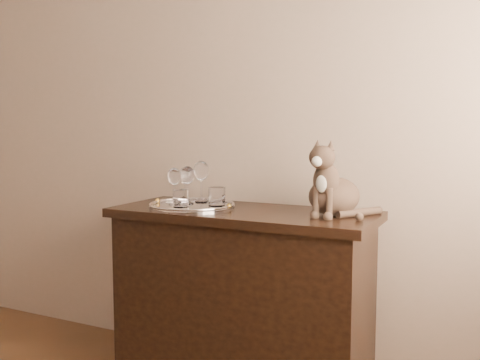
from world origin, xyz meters
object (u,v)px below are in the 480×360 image
object	(u,v)px
tray	(192,206)
tumbler_c	(217,197)
wine_glass_a	(185,185)
cat	(334,177)
wine_glass_d	(187,185)
sideboard	(243,301)
wine_glass_b	(201,182)
wine_glass_c	(174,186)
tumbler_b	(181,198)

from	to	relation	value
tray	tumbler_c	size ratio (longest dim) A/B	4.55
wine_glass_a	cat	bearing A→B (deg)	-0.42
wine_glass_d	sideboard	bearing A→B (deg)	-1.57
tumbler_c	cat	bearing A→B (deg)	4.37
wine_glass_b	wine_glass_d	bearing A→B (deg)	-109.69
wine_glass_c	cat	world-z (taller)	cat
tumbler_b	tray	bearing A→B (deg)	76.36
wine_glass_c	wine_glass_b	bearing A→B (deg)	55.03
wine_glass_c	cat	xyz separation A→B (m)	(0.76, 0.07, 0.07)
tumbler_b	tumbler_c	bearing A→B (deg)	38.62
tray	cat	distance (m)	0.68
sideboard	wine_glass_c	xyz separation A→B (m)	(-0.35, -0.03, 0.52)
wine_glass_b	cat	bearing A→B (deg)	-3.64
wine_glass_c	wine_glass_a	bearing A→B (deg)	82.32
wine_glass_c	tumbler_b	world-z (taller)	wine_glass_c
tumbler_b	wine_glass_b	bearing A→B (deg)	90.54
tray	tumbler_c	distance (m)	0.13
wine_glass_a	wine_glass_b	world-z (taller)	wine_glass_b
wine_glass_b	wine_glass_d	xyz separation A→B (m)	(-0.03, -0.08, -0.01)
sideboard	tumbler_b	xyz separation A→B (m)	(-0.27, -0.10, 0.47)
tray	wine_glass_b	world-z (taller)	wine_glass_b
wine_glass_a	tumbler_c	bearing A→B (deg)	-13.09
tray	tumbler_b	xyz separation A→B (m)	(-0.02, -0.07, 0.04)
wine_glass_a	wine_glass_c	distance (m)	0.08
wine_glass_c	tumbler_b	size ratio (longest dim) A/B	2.14
wine_glass_a	wine_glass_d	size ratio (longest dim) A/B	0.95
sideboard	tray	distance (m)	0.50
wine_glass_b	tumbler_b	bearing A→B (deg)	-89.46
wine_glass_a	wine_glass_d	distance (m)	0.06
wine_glass_b	cat	xyz separation A→B (m)	(0.68, -0.04, 0.05)
sideboard	tumbler_b	size ratio (longest dim) A/B	14.84
wine_glass_c	wine_glass_d	world-z (taller)	wine_glass_d
sideboard	wine_glass_a	bearing A→B (deg)	171.40
tumbler_b	cat	distance (m)	0.70
tumbler_b	sideboard	bearing A→B (deg)	20.66
wine_glass_a	wine_glass_b	size ratio (longest dim) A/B	0.85
wine_glass_b	wine_glass_a	bearing A→B (deg)	-151.77
wine_glass_d	tumbler_c	distance (m)	0.17
wine_glass_b	tumbler_c	xyz separation A→B (m)	(0.13, -0.09, -0.06)
wine_glass_d	tumbler_c	xyz separation A→B (m)	(0.16, -0.00, -0.05)
tumbler_c	cat	xyz separation A→B (m)	(0.55, 0.04, 0.11)
wine_glass_a	cat	size ratio (longest dim) A/B	0.53
sideboard	tumbler_b	world-z (taller)	tumbler_b
wine_glass_d	tray	bearing A→B (deg)	-38.58
tumbler_b	cat	size ratio (longest dim) A/B	0.25
tumbler_c	wine_glass_b	bearing A→B (deg)	147.38
wine_glass_d	tumbler_b	xyz separation A→B (m)	(0.03, -0.11, -0.05)
wine_glass_d	cat	world-z (taller)	cat
sideboard	wine_glass_c	world-z (taller)	wine_glass_c
wine_glass_b	tumbler_c	bearing A→B (deg)	-32.62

